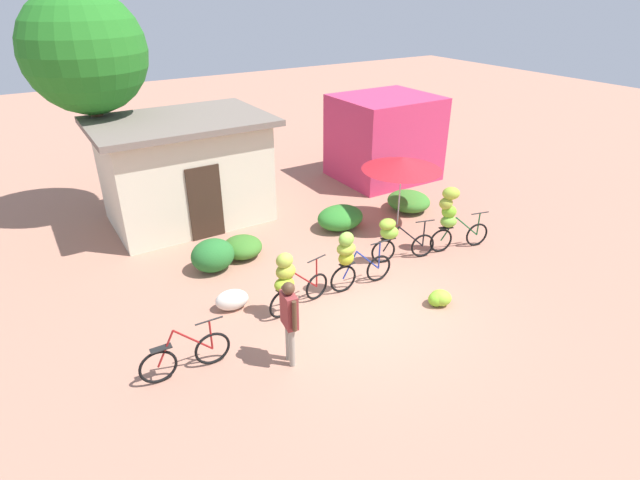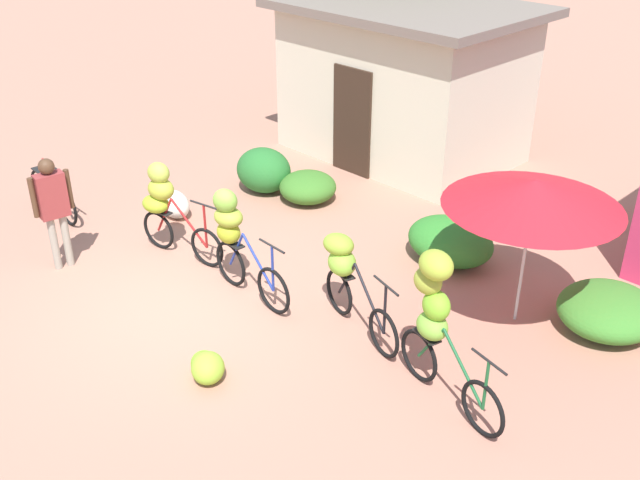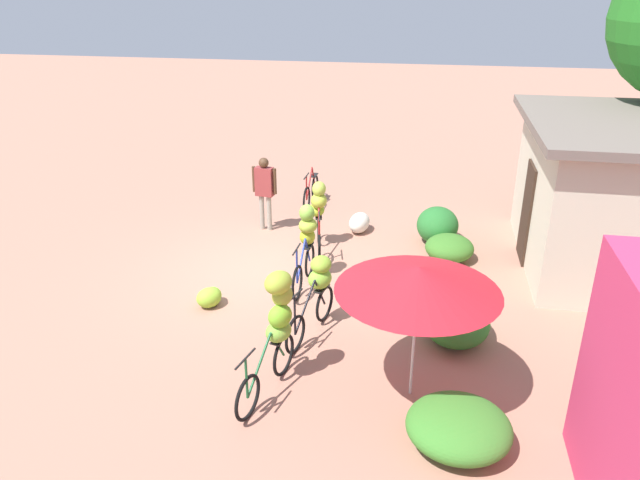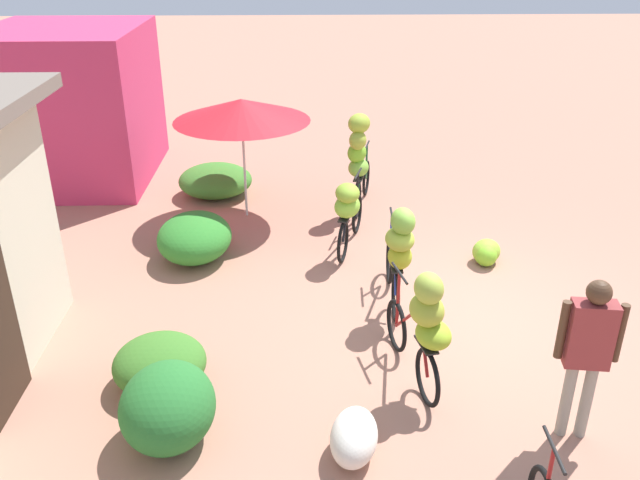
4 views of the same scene
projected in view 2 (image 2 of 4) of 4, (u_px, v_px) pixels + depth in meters
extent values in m
plane|color=#AB745F|center=(185.00, 303.00, 9.98)|extent=(60.00, 60.00, 0.00)
cube|color=beige|center=(403.00, 85.00, 14.21)|extent=(4.17, 2.86, 2.77)
cube|color=#72665B|center=(408.00, 7.00, 13.51)|extent=(4.67, 3.36, 0.16)
cube|color=#332319|center=(352.00, 122.00, 13.49)|extent=(0.90, 0.06, 2.00)
cylinder|color=brown|center=(384.00, 36.00, 16.03)|extent=(0.31, 0.31, 3.63)
ellipsoid|color=#276D2C|center=(264.00, 170.00, 13.04)|extent=(1.04, 0.90, 0.79)
ellipsoid|color=#3B7327|center=(308.00, 187.00, 12.72)|extent=(0.99, 0.99, 0.52)
ellipsoid|color=#2F802B|center=(450.00, 241.00, 10.85)|extent=(1.34, 1.08, 0.65)
ellipsoid|color=#3B802C|center=(608.00, 310.00, 9.31)|extent=(1.25, 1.32, 0.56)
cylinder|color=beige|center=(524.00, 255.00, 9.19)|extent=(0.04, 0.04, 1.91)
cone|color=red|center=(534.00, 193.00, 8.78)|extent=(2.19, 2.19, 0.35)
torus|color=black|center=(67.00, 206.00, 11.88)|extent=(0.66, 0.07, 0.66)
torus|color=black|center=(41.00, 188.00, 12.50)|extent=(0.66, 0.07, 0.66)
cylinder|color=maroon|center=(42.00, 174.00, 12.24)|extent=(0.37, 0.05, 0.66)
cylinder|color=maroon|center=(55.00, 182.00, 11.93)|extent=(0.65, 0.06, 0.66)
cylinder|color=black|center=(60.00, 171.00, 11.59)|extent=(0.50, 0.05, 0.03)
cylinder|color=maroon|center=(64.00, 189.00, 11.74)|extent=(0.04, 0.04, 0.61)
cube|color=black|center=(39.00, 170.00, 12.27)|extent=(0.36, 0.15, 0.02)
torus|color=black|center=(207.00, 247.00, 10.72)|extent=(0.61, 0.17, 0.61)
torus|color=black|center=(159.00, 230.00, 11.20)|extent=(0.61, 0.17, 0.61)
cylinder|color=maroon|center=(165.00, 215.00, 10.97)|extent=(0.38, 0.11, 0.63)
cylinder|color=maroon|center=(189.00, 223.00, 10.73)|extent=(0.66, 0.16, 0.64)
cylinder|color=black|center=(203.00, 205.00, 10.39)|extent=(0.50, 0.13, 0.03)
cylinder|color=maroon|center=(205.00, 226.00, 10.55)|extent=(0.04, 0.04, 0.69)
cube|color=black|center=(161.00, 212.00, 10.99)|extent=(0.38, 0.21, 0.02)
ellipsoid|color=#92B228|center=(156.00, 204.00, 10.91)|extent=(0.50, 0.43, 0.26)
ellipsoid|color=#9DAB33|center=(161.00, 189.00, 10.79)|extent=(0.47, 0.40, 0.32)
ellipsoid|color=#9CB23E|center=(158.00, 173.00, 10.68)|extent=(0.38, 0.32, 0.31)
torus|color=black|center=(273.00, 291.00, 9.64)|extent=(0.66, 0.08, 0.66)
torus|color=black|center=(231.00, 264.00, 10.26)|extent=(0.66, 0.08, 0.66)
cylinder|color=navy|center=(237.00, 249.00, 10.01)|extent=(0.37, 0.05, 0.62)
cylinder|color=navy|center=(258.00, 262.00, 9.70)|extent=(0.64, 0.07, 0.62)
cylinder|color=black|center=(272.00, 246.00, 9.32)|extent=(0.50, 0.05, 0.03)
cylinder|color=navy|center=(273.00, 269.00, 9.48)|extent=(0.04, 0.04, 0.67)
cube|color=black|center=(233.00, 244.00, 10.03)|extent=(0.37, 0.16, 0.02)
ellipsoid|color=#9CA924|center=(229.00, 232.00, 9.96)|extent=(0.37, 0.30, 0.31)
ellipsoid|color=#93A934|center=(228.00, 217.00, 9.86)|extent=(0.45, 0.36, 0.27)
ellipsoid|color=#75A839|center=(225.00, 201.00, 9.74)|extent=(0.40, 0.34, 0.32)
torus|color=black|center=(384.00, 333.00, 8.82)|extent=(0.61, 0.22, 0.62)
torus|color=black|center=(339.00, 292.00, 9.64)|extent=(0.61, 0.22, 0.62)
cylinder|color=black|center=(347.00, 279.00, 9.35)|extent=(0.40, 0.14, 0.63)
cylinder|color=black|center=(369.00, 298.00, 8.94)|extent=(0.69, 0.23, 0.64)
cylinder|color=black|center=(386.00, 286.00, 8.50)|extent=(0.49, 0.16, 0.03)
cylinder|color=black|center=(385.00, 310.00, 8.66)|extent=(0.04, 0.04, 0.68)
cube|color=black|center=(344.00, 273.00, 9.39)|extent=(0.38, 0.23, 0.02)
ellipsoid|color=#84BE38|center=(342.00, 262.00, 9.29)|extent=(0.55, 0.52, 0.33)
ellipsoid|color=#86AC30|center=(338.00, 244.00, 9.23)|extent=(0.43, 0.35, 0.26)
torus|color=black|center=(483.00, 409.00, 7.63)|extent=(0.63, 0.19, 0.64)
torus|color=black|center=(419.00, 356.00, 8.43)|extent=(0.63, 0.19, 0.64)
cylinder|color=#19592D|center=(431.00, 343.00, 8.15)|extent=(0.40, 0.13, 0.61)
cylinder|color=#19592D|center=(463.00, 369.00, 7.75)|extent=(0.70, 0.20, 0.62)
cylinder|color=black|center=(489.00, 362.00, 7.34)|extent=(0.49, 0.14, 0.03)
cylinder|color=#19592D|center=(486.00, 386.00, 7.49)|extent=(0.04, 0.04, 0.61)
cube|color=black|center=(427.00, 335.00, 8.19)|extent=(0.38, 0.22, 0.02)
ellipsoid|color=#7AB43C|center=(432.00, 326.00, 8.07)|extent=(0.51, 0.47, 0.30)
ellipsoid|color=#76BD2B|center=(436.00, 305.00, 7.97)|extent=(0.47, 0.44, 0.33)
ellipsoid|color=#9AAC36|center=(428.00, 281.00, 7.94)|extent=(0.40, 0.34, 0.31)
ellipsoid|color=#9BB535|center=(436.00, 265.00, 7.74)|extent=(0.53, 0.49, 0.31)
ellipsoid|color=#92C635|center=(208.00, 368.00, 8.46)|extent=(0.60, 0.59, 0.35)
ellipsoid|color=#7EC62B|center=(205.00, 365.00, 8.54)|extent=(0.41, 0.36, 0.32)
ellipsoid|color=silver|center=(175.00, 204.00, 12.21)|extent=(0.77, 0.57, 0.44)
cylinder|color=gray|center=(67.00, 240.00, 10.70)|extent=(0.11, 0.11, 0.82)
cylinder|color=gray|center=(54.00, 243.00, 10.60)|extent=(0.11, 0.11, 0.82)
cube|color=maroon|center=(52.00, 195.00, 10.30)|extent=(0.25, 0.42, 0.65)
cylinder|color=#4C3321|center=(69.00, 189.00, 10.42)|extent=(0.08, 0.08, 0.59)
cylinder|color=#4C3321|center=(33.00, 198.00, 10.15)|extent=(0.08, 0.08, 0.59)
sphere|color=#4C3321|center=(46.00, 166.00, 10.09)|extent=(0.22, 0.22, 0.22)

